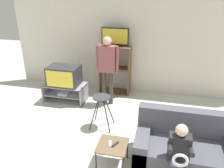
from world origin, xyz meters
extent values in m
cube|color=silver|center=(0.00, 3.93, 1.30)|extent=(6.40, 0.06, 2.60)
cube|color=#939399|center=(-1.39, 2.90, 0.01)|extent=(1.03, 0.56, 0.02)
cube|color=#939399|center=(-1.39, 2.90, 0.20)|extent=(0.99, 0.56, 0.02)
cube|color=#939399|center=(-1.39, 2.90, 0.43)|extent=(1.03, 0.56, 0.02)
cube|color=#939399|center=(-1.89, 2.90, 0.22)|extent=(0.03, 0.56, 0.44)
cube|color=#939399|center=(-0.89, 2.90, 0.22)|extent=(0.03, 0.56, 0.44)
cube|color=silver|center=(-1.39, 2.83, 0.23)|extent=(0.24, 0.28, 0.05)
cube|color=#2D2D33|center=(-1.38, 2.89, 0.68)|extent=(0.76, 0.52, 0.48)
cube|color=yellow|center=(-1.38, 2.63, 0.68)|extent=(0.68, 0.01, 0.40)
cube|color=brown|center=(-0.67, 3.67, 0.64)|extent=(0.03, 0.38, 1.29)
cube|color=brown|center=(0.11, 3.67, 0.64)|extent=(0.03, 0.38, 1.29)
cube|color=brown|center=(-0.28, 3.67, 0.02)|extent=(0.75, 0.38, 0.03)
cube|color=brown|center=(-0.28, 3.67, 0.71)|extent=(0.75, 0.38, 0.03)
cube|color=brown|center=(-0.28, 3.67, 1.27)|extent=(0.75, 0.38, 0.03)
cube|color=#3870B7|center=(-0.42, 3.61, 0.83)|extent=(0.18, 0.04, 0.22)
cube|color=black|center=(-0.29, 3.68, 1.31)|extent=(0.24, 0.20, 0.04)
cube|color=black|center=(-0.29, 3.68, 1.54)|extent=(0.70, 0.04, 0.42)
cube|color=yellow|center=(-0.29, 3.66, 1.54)|extent=(0.65, 0.01, 0.37)
cylinder|color=black|center=(-0.30, 1.86, 0.33)|extent=(0.19, 0.17, 0.67)
cylinder|color=black|center=(-0.04, 1.86, 0.33)|extent=(0.19, 0.17, 0.67)
cylinder|color=black|center=(-0.30, 2.09, 0.33)|extent=(0.19, 0.17, 0.67)
cylinder|color=black|center=(-0.04, 2.09, 0.33)|extent=(0.19, 0.17, 0.67)
cylinder|color=#333338|center=(-0.17, 1.98, 0.67)|extent=(0.36, 0.36, 0.02)
cube|color=brown|center=(0.29, 0.96, 0.39)|extent=(0.46, 0.46, 0.02)
cylinder|color=black|center=(0.09, 0.76, 0.19)|extent=(0.02, 0.02, 0.38)
cylinder|color=black|center=(0.50, 0.76, 0.19)|extent=(0.02, 0.02, 0.38)
cylinder|color=black|center=(0.09, 1.17, 0.19)|extent=(0.02, 0.02, 0.38)
cylinder|color=black|center=(0.50, 1.17, 0.19)|extent=(0.02, 0.02, 0.38)
cube|color=#232328|center=(0.34, 0.97, 0.41)|extent=(0.10, 0.14, 0.02)
cube|color=silver|center=(0.26, 0.97, 0.41)|extent=(0.07, 0.15, 0.02)
cube|color=#4C4C56|center=(1.41, 1.25, 0.19)|extent=(1.57, 0.81, 0.38)
cube|color=#4C4C56|center=(1.41, 1.56, 0.61)|extent=(1.57, 0.20, 0.45)
cube|color=#4C4C56|center=(0.73, 1.25, 0.25)|extent=(0.22, 0.81, 0.50)
cylinder|color=#3D3833|center=(-0.39, 2.99, 0.42)|extent=(0.11, 0.11, 0.83)
cylinder|color=#3D3833|center=(-0.23, 2.99, 0.42)|extent=(0.11, 0.11, 0.83)
cube|color=#8C4C4C|center=(-0.31, 2.99, 1.14)|extent=(0.38, 0.20, 0.62)
cylinder|color=#8C4C4C|center=(-0.54, 2.99, 1.16)|extent=(0.08, 0.08, 0.59)
cylinder|color=#8C4C4C|center=(-0.08, 2.99, 1.16)|extent=(0.08, 0.08, 0.59)
sphere|color=beige|center=(-0.31, 2.99, 1.56)|extent=(0.20, 0.20, 0.20)
cylinder|color=#2D2D38|center=(1.19, 0.75, 0.43)|extent=(0.09, 0.30, 0.09)
cylinder|color=#2D2D38|center=(1.34, 0.75, 0.43)|extent=(0.09, 0.30, 0.09)
cube|color=#232328|center=(1.27, 0.90, 0.58)|extent=(0.30, 0.17, 0.40)
cylinder|color=#232328|center=(1.13, 0.77, 0.66)|extent=(0.06, 0.31, 0.14)
cylinder|color=#232328|center=(1.40, 0.77, 0.66)|extent=(0.06, 0.31, 0.14)
sphere|color=beige|center=(1.27, 0.90, 0.87)|extent=(0.17, 0.17, 0.17)
torus|color=silver|center=(1.27, 0.62, 0.60)|extent=(0.21, 0.04, 0.21)
camera|label=1|loc=(0.92, -1.69, 2.60)|focal=35.00mm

